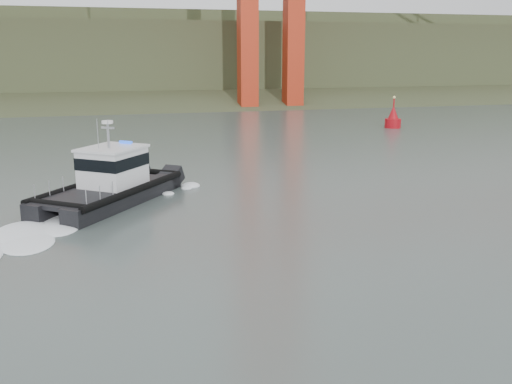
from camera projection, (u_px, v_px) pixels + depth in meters
ground at (271, 298)px, 22.01m from camera, size 400.00×400.00×0.00m
headlands at (125, 62)px, 138.13m from camera, size 500.00×105.36×27.12m
patrol_boat at (111, 181)px, 36.02m from camera, size 9.84×11.21×5.35m
nav_buoy at (393, 119)px, 72.25m from camera, size 2.03×2.03×4.23m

